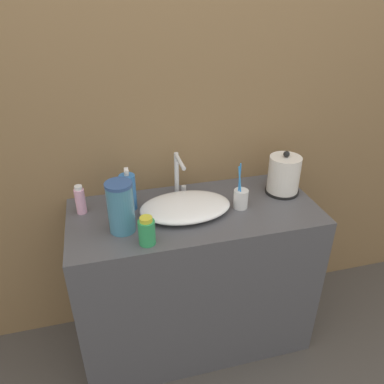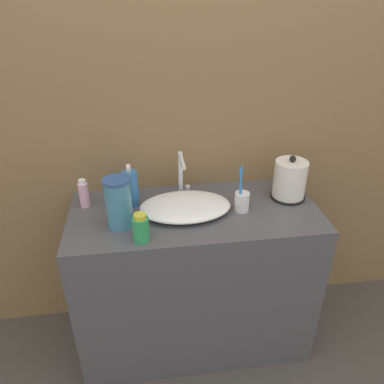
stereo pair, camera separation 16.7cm
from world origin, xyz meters
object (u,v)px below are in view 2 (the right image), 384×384
toothbrush_cup (242,201)px  shampoo_bottle (84,194)px  mouthwash_bottle (141,228)px  water_pitcher (119,203)px  faucet (182,172)px  electric_kettle (290,181)px  lotion_bottle (130,188)px

toothbrush_cup → shampoo_bottle: (-0.71, 0.14, 0.02)m
mouthwash_bottle → water_pitcher: water_pitcher is taller
toothbrush_cup → faucet: bearing=145.3°
faucet → shampoo_bottle: size_ratio=1.60×
water_pitcher → electric_kettle: bearing=9.2°
faucet → mouthwash_bottle: faucet is taller
faucet → mouthwash_bottle: bearing=-121.4°
faucet → toothbrush_cup: (0.25, -0.18, -0.08)m
electric_kettle → lotion_bottle: size_ratio=1.08×
faucet → lotion_bottle: 0.26m
toothbrush_cup → lotion_bottle: bearing=166.1°
electric_kettle → shampoo_bottle: size_ratio=1.61×
shampoo_bottle → faucet: bearing=4.5°
toothbrush_cup → water_pitcher: water_pitcher is taller
lotion_bottle → shampoo_bottle: 0.22m
faucet → electric_kettle: same height
shampoo_bottle → water_pitcher: 0.25m
faucet → lotion_bottle: faucet is taller
water_pitcher → faucet: bearing=37.0°
electric_kettle → water_pitcher: water_pitcher is taller
toothbrush_cup → mouthwash_bottle: size_ratio=1.78×
electric_kettle → toothbrush_cup: bearing=-161.6°
shampoo_bottle → toothbrush_cup: bearing=-11.0°
lotion_bottle → shampoo_bottle: (-0.21, 0.02, -0.02)m
electric_kettle → shampoo_bottle: 0.97m
lotion_bottle → electric_kettle: bearing=-3.0°
toothbrush_cup → lotion_bottle: 0.52m
toothbrush_cup → shampoo_bottle: size_ratio=1.59×
electric_kettle → water_pitcher: size_ratio=0.98×
toothbrush_cup → water_pitcher: size_ratio=0.97×
electric_kettle → mouthwash_bottle: bearing=-160.8°
faucet → shampoo_bottle: bearing=-175.5°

